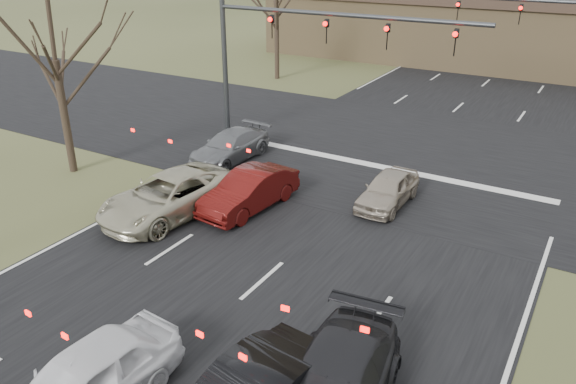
# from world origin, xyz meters

# --- Properties ---
(ground) EXTENTS (360.00, 360.00, 0.00)m
(ground) POSITION_xyz_m (0.00, 0.00, 0.00)
(ground) COLOR #414625
(ground) RESTS_ON ground
(road_main) EXTENTS (14.00, 300.00, 0.02)m
(road_main) POSITION_xyz_m (0.00, 60.00, 0.01)
(road_main) COLOR black
(road_main) RESTS_ON ground
(road_cross) EXTENTS (200.00, 14.00, 0.02)m
(road_cross) POSITION_xyz_m (0.00, 15.00, 0.01)
(road_cross) COLOR black
(road_cross) RESTS_ON ground
(building) EXTENTS (42.40, 10.40, 5.30)m
(building) POSITION_xyz_m (2.00, 38.00, 2.67)
(building) COLOR olive
(building) RESTS_ON ground
(mast_arm_near) EXTENTS (12.12, 0.24, 8.00)m
(mast_arm_near) POSITION_xyz_m (-5.23, 13.00, 5.07)
(mast_arm_near) COLOR #383A3D
(mast_arm_near) RESTS_ON ground
(tree_left_near) EXTENTS (5.10, 5.10, 8.50)m
(tree_left_near) POSITION_xyz_m (-11.50, 6.00, 6.57)
(tree_left_near) COLOR black
(tree_left_near) RESTS_ON ground
(car_silver_suv) EXTENTS (3.11, 5.62, 1.49)m
(car_silver_suv) POSITION_xyz_m (-5.15, 4.94, 0.74)
(car_silver_suv) COLOR #BDB899
(car_silver_suv) RESTS_ON ground
(car_white_sedan) EXTENTS (2.12, 4.50, 1.49)m
(car_white_sedan) POSITION_xyz_m (-0.50, -2.91, 0.74)
(car_white_sedan) COLOR white
(car_white_sedan) RESTS_ON ground
(car_grey_ahead) EXTENTS (1.95, 4.45, 1.27)m
(car_grey_ahead) POSITION_xyz_m (-6.50, 10.44, 0.64)
(car_grey_ahead) COLOR slate
(car_grey_ahead) RESTS_ON ground
(car_red_ahead) EXTENTS (1.91, 4.40, 1.41)m
(car_red_ahead) POSITION_xyz_m (-3.00, 6.78, 0.70)
(car_red_ahead) COLOR #4E0D0B
(car_red_ahead) RESTS_ON ground
(car_silver_ahead) EXTENTS (1.48, 3.61, 1.23)m
(car_silver_ahead) POSITION_xyz_m (1.21, 9.64, 0.61)
(car_silver_ahead) COLOR #AB9E8A
(car_silver_ahead) RESTS_ON ground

